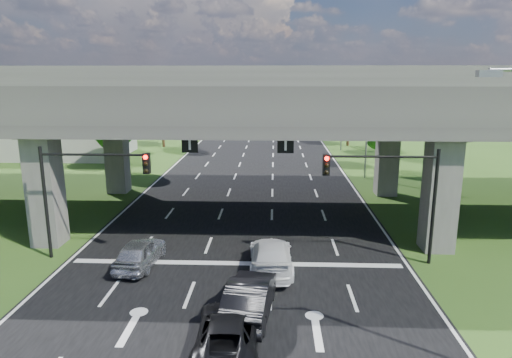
# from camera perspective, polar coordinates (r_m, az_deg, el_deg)

# --- Properties ---
(ground) EXTENTS (160.00, 160.00, 0.00)m
(ground) POSITION_cam_1_polar(r_m,az_deg,el_deg) (20.88, -3.31, -14.38)
(ground) COLOR #2C4B18
(ground) RESTS_ON ground
(road) EXTENTS (18.00, 120.00, 0.03)m
(road) POSITION_cam_1_polar(r_m,az_deg,el_deg) (30.08, -1.47, -5.59)
(road) COLOR black
(road) RESTS_ON ground
(overpass) EXTENTS (80.00, 15.00, 10.00)m
(overpass) POSITION_cam_1_polar(r_m,az_deg,el_deg) (30.55, -1.31, 9.85)
(overpass) COLOR #373532
(overpass) RESTS_ON ground
(warehouse) EXTENTS (20.00, 10.00, 4.00)m
(warehouse) POSITION_cam_1_polar(r_m,az_deg,el_deg) (60.77, -25.15, 4.58)
(warehouse) COLOR #9E9E99
(warehouse) RESTS_ON ground
(signal_right) EXTENTS (5.76, 0.54, 6.00)m
(signal_right) POSITION_cam_1_polar(r_m,az_deg,el_deg) (23.78, 16.64, -0.70)
(signal_right) COLOR black
(signal_right) RESTS_ON ground
(signal_left) EXTENTS (5.76, 0.54, 6.00)m
(signal_left) POSITION_cam_1_polar(r_m,az_deg,el_deg) (25.00, -20.67, -0.35)
(signal_left) COLOR black
(signal_left) RESTS_ON ground
(streetlight_far) EXTENTS (3.38, 0.25, 10.00)m
(streetlight_far) POSITION_cam_1_polar(r_m,az_deg,el_deg) (43.39, 13.29, 7.69)
(streetlight_far) COLOR gray
(streetlight_far) RESTS_ON ground
(streetlight_beyond) EXTENTS (3.38, 0.25, 10.00)m
(streetlight_beyond) POSITION_cam_1_polar(r_m,az_deg,el_deg) (59.14, 10.38, 9.14)
(streetlight_beyond) COLOR gray
(streetlight_beyond) RESTS_ON ground
(tree_left_near) EXTENTS (4.50, 4.50, 7.80)m
(tree_left_near) POSITION_cam_1_polar(r_m,az_deg,el_deg) (47.43, -17.38, 6.62)
(tree_left_near) COLOR black
(tree_left_near) RESTS_ON ground
(tree_left_mid) EXTENTS (3.91, 3.90, 6.76)m
(tree_left_mid) POSITION_cam_1_polar(r_m,az_deg,el_deg) (56.00, -17.53, 6.84)
(tree_left_mid) COLOR black
(tree_left_mid) RESTS_ON ground
(tree_left_far) EXTENTS (4.80, 4.80, 8.32)m
(tree_left_far) POSITION_cam_1_polar(r_m,az_deg,el_deg) (62.41, -11.62, 8.63)
(tree_left_far) COLOR black
(tree_left_far) RESTS_ON ground
(tree_right_near) EXTENTS (4.20, 4.20, 7.28)m
(tree_right_near) POSITION_cam_1_polar(r_m,az_deg,el_deg) (48.04, 15.79, 6.41)
(tree_right_near) COLOR black
(tree_right_near) RESTS_ON ground
(tree_right_mid) EXTENTS (3.91, 3.90, 6.76)m
(tree_right_mid) POSITION_cam_1_polar(r_m,az_deg,el_deg) (56.52, 16.89, 6.93)
(tree_right_mid) COLOR black
(tree_right_mid) RESTS_ON ground
(tree_right_far) EXTENTS (4.50, 4.50, 7.80)m
(tree_right_far) POSITION_cam_1_polar(r_m,az_deg,el_deg) (63.45, 11.61, 8.41)
(tree_right_far) COLOR black
(tree_right_far) RESTS_ON ground
(car_silver) EXTENTS (2.00, 4.33, 1.44)m
(car_silver) POSITION_cam_1_polar(r_m,az_deg,el_deg) (24.16, -14.30, -8.90)
(car_silver) COLOR #BABDC3
(car_silver) RESTS_ON road
(car_dark) EXTENTS (2.21, 4.96, 1.58)m
(car_dark) POSITION_cam_1_polar(r_m,az_deg,el_deg) (18.98, -0.78, -14.54)
(car_dark) COLOR black
(car_dark) RESTS_ON road
(car_white) EXTENTS (2.26, 5.20, 1.49)m
(car_white) POSITION_cam_1_polar(r_m,az_deg,el_deg) (22.99, 1.88, -9.57)
(car_white) COLOR white
(car_white) RESTS_ON road
(car_trailing) EXTENTS (2.29, 4.83, 1.33)m
(car_trailing) POSITION_cam_1_polar(r_m,az_deg,el_deg) (17.02, -3.55, -18.55)
(car_trailing) COLOR black
(car_trailing) RESTS_ON road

